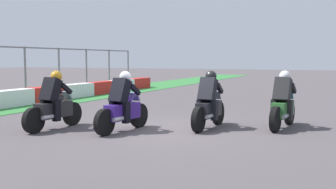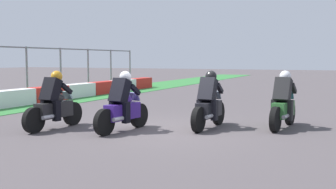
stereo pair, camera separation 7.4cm
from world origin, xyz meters
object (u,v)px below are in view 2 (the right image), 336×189
object	(u,v)px
rider_lane_c	(123,107)
rider_lane_d	(54,105)
rider_lane_b	(209,105)
rider_lane_a	(283,105)

from	to	relation	value
rider_lane_c	rider_lane_d	bearing A→B (deg)	111.33
rider_lane_b	rider_lane_a	bearing A→B (deg)	-62.21
rider_lane_a	rider_lane_c	world-z (taller)	same
rider_lane_c	rider_lane_d	distance (m)	1.84
rider_lane_b	rider_lane_c	size ratio (longest dim) A/B	1.00
rider_lane_a	rider_lane_c	bearing A→B (deg)	127.02
rider_lane_c	rider_lane_d	xyz separation A→B (m)	(-0.43, 1.79, 0.00)
rider_lane_d	rider_lane_b	bearing A→B (deg)	-60.40
rider_lane_b	rider_lane_c	bearing A→B (deg)	128.71
rider_lane_a	rider_lane_c	xyz separation A→B (m)	(-2.10, 3.61, 0.00)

